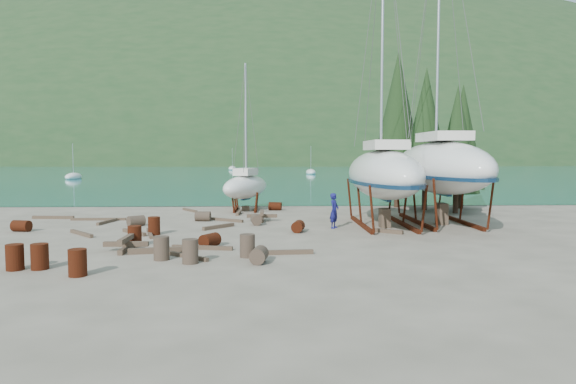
{
  "coord_description": "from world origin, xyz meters",
  "views": [
    {
      "loc": [
        1.49,
        -23.77,
        3.89
      ],
      "look_at": [
        2.49,
        3.0,
        1.96
      ],
      "focal_mm": 32.0,
      "sensor_mm": 36.0,
      "label": 1
    }
  ],
  "objects_px": {
    "small_sailboat_shore": "(246,186)",
    "worker": "(334,211)",
    "large_sailboat_far": "(439,167)",
    "large_sailboat_near": "(383,174)"
  },
  "relations": [
    {
      "from": "large_sailboat_near",
      "to": "small_sailboat_shore",
      "type": "xyz_separation_m",
      "value": [
        -7.86,
        8.31,
        -1.18
      ]
    },
    {
      "from": "small_sailboat_shore",
      "to": "worker",
      "type": "relative_size",
      "value": 5.5
    },
    {
      "from": "large_sailboat_near",
      "to": "small_sailboat_shore",
      "type": "distance_m",
      "value": 11.5
    },
    {
      "from": "large_sailboat_far",
      "to": "small_sailboat_shore",
      "type": "bearing_deg",
      "value": 146.15
    },
    {
      "from": "large_sailboat_far",
      "to": "large_sailboat_near",
      "type": "bearing_deg",
      "value": -164.12
    },
    {
      "from": "large_sailboat_far",
      "to": "worker",
      "type": "height_order",
      "value": "large_sailboat_far"
    },
    {
      "from": "worker",
      "to": "large_sailboat_far",
      "type": "bearing_deg",
      "value": -45.1
    },
    {
      "from": "large_sailboat_far",
      "to": "worker",
      "type": "bearing_deg",
      "value": -164.63
    },
    {
      "from": "large_sailboat_near",
      "to": "large_sailboat_far",
      "type": "xyz_separation_m",
      "value": [
        3.46,
        1.07,
        0.34
      ]
    },
    {
      "from": "large_sailboat_near",
      "to": "small_sailboat_shore",
      "type": "relative_size",
      "value": 1.74
    }
  ]
}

